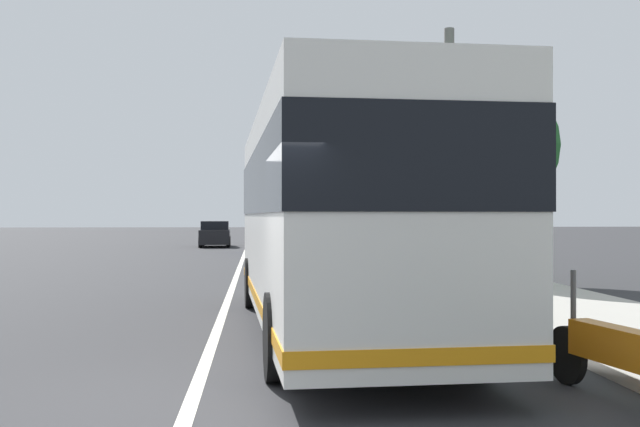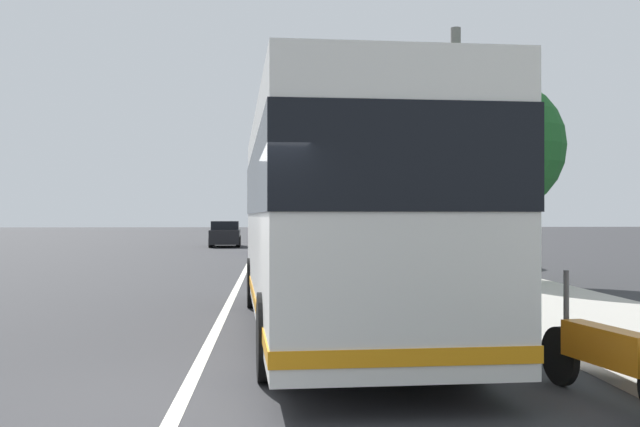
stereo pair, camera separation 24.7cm
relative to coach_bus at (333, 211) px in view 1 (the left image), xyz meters
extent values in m
plane|color=#2D2D30|center=(-4.26, 1.86, -1.94)|extent=(220.00, 220.00, 0.00)
cube|color=#B2ADA3|center=(5.74, -4.58, -1.87)|extent=(110.00, 3.60, 0.14)
cube|color=silver|center=(5.74, 1.86, -1.93)|extent=(110.00, 0.16, 0.01)
cube|color=silver|center=(0.00, 0.00, -0.06)|extent=(10.43, 2.99, 3.06)
cube|color=black|center=(0.00, 0.00, 0.46)|extent=(10.47, 3.03, 1.00)
cube|color=orange|center=(0.00, 0.00, -1.34)|extent=(10.46, 3.02, 0.16)
cylinder|color=black|center=(3.24, 1.30, -1.44)|extent=(1.01, 0.35, 1.00)
cylinder|color=black|center=(3.36, -0.96, -1.44)|extent=(1.01, 0.35, 1.00)
cylinder|color=black|center=(-3.36, 0.96, -1.44)|extent=(1.01, 0.35, 1.00)
cylinder|color=black|center=(-3.24, -1.30, -1.44)|extent=(1.01, 0.35, 1.00)
cylinder|color=black|center=(-3.77, -2.20, -1.62)|extent=(0.65, 0.19, 0.64)
cube|color=orange|center=(-4.57, -2.35, -1.37)|extent=(1.25, 0.46, 0.37)
cylinder|color=#4C4C51|center=(-3.89, -2.23, -1.02)|extent=(0.06, 0.06, 0.70)
cube|color=silver|center=(31.67, -0.31, -1.40)|extent=(4.48, 2.00, 0.71)
cube|color=black|center=(31.38, -0.30, -0.75)|extent=(2.44, 1.78, 0.58)
cylinder|color=black|center=(33.15, 0.47, -1.62)|extent=(0.65, 0.24, 0.64)
cylinder|color=black|center=(33.09, -1.20, -1.62)|extent=(0.65, 0.24, 0.64)
cylinder|color=black|center=(30.24, 0.58, -1.62)|extent=(0.65, 0.24, 0.64)
cylinder|color=black|center=(30.18, -1.09, -1.62)|extent=(0.65, 0.24, 0.64)
cube|color=navy|center=(24.67, 0.35, -1.37)|extent=(4.48, 1.97, 0.78)
cube|color=black|center=(24.57, 0.35, -0.68)|extent=(2.37, 1.72, 0.60)
cylinder|color=black|center=(26.16, 1.04, -1.62)|extent=(0.65, 0.26, 0.64)
cylinder|color=black|center=(26.07, -0.52, -1.62)|extent=(0.65, 0.26, 0.64)
cylinder|color=black|center=(23.27, 1.21, -1.62)|extent=(0.65, 0.26, 0.64)
cylinder|color=black|center=(23.18, -0.35, -1.62)|extent=(0.65, 0.26, 0.64)
cube|color=black|center=(38.26, -0.68, -1.33)|extent=(4.41, 1.89, 0.85)
cube|color=black|center=(38.03, -0.68, -0.63)|extent=(2.30, 1.74, 0.57)
cylinder|color=black|center=(39.72, 0.19, -1.62)|extent=(0.64, 0.22, 0.64)
cylinder|color=black|center=(39.72, -1.55, -1.62)|extent=(0.64, 0.22, 0.64)
cylinder|color=black|center=(36.81, 0.19, -1.62)|extent=(0.64, 0.22, 0.64)
cylinder|color=black|center=(36.81, -1.54, -1.62)|extent=(0.64, 0.22, 0.64)
cube|color=black|center=(32.22, 3.76, -1.34)|extent=(3.98, 1.85, 0.84)
cube|color=black|center=(32.17, 3.76, -0.66)|extent=(1.98, 1.66, 0.51)
cylinder|color=black|center=(30.94, 2.93, -1.62)|extent=(0.65, 0.24, 0.64)
cylinder|color=black|center=(30.90, 4.52, -1.62)|extent=(0.65, 0.24, 0.64)
cylinder|color=black|center=(33.54, 3.00, -1.62)|extent=(0.65, 0.24, 0.64)
cylinder|color=black|center=(33.50, 4.59, -1.62)|extent=(0.65, 0.24, 0.64)
cylinder|color=brown|center=(7.99, -5.21, -0.61)|extent=(0.42, 0.42, 2.65)
sphere|color=#1E5B26|center=(7.99, -5.21, 1.82)|extent=(3.68, 3.68, 3.68)
cylinder|color=brown|center=(18.03, -4.94, -0.66)|extent=(0.32, 0.32, 2.57)
sphere|color=#1E5B26|center=(18.03, -4.94, 1.68)|extent=(3.51, 3.51, 3.51)
cylinder|color=slate|center=(10.42, -4.68, 1.88)|extent=(0.31, 0.31, 7.64)
camera|label=1|loc=(-11.51, 1.19, -0.08)|focal=40.76mm
camera|label=2|loc=(-11.53, 0.95, -0.08)|focal=40.76mm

